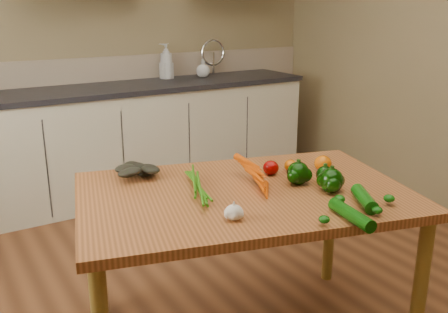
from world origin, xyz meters
TOP-DOWN VIEW (x-y plane):
  - room at (0.00, 0.17)m, footprint 4.04×5.04m
  - counter_run at (0.21, 2.19)m, footprint 2.84×0.64m
  - table at (-0.19, 0.09)m, footprint 1.58×1.23m
  - soap_bottle_a at (0.52, 2.36)m, footprint 0.15×0.15m
  - soap_bottle_b at (0.52, 2.36)m, footprint 0.10×0.11m
  - soap_bottle_c at (0.83, 2.29)m, footprint 0.17×0.17m
  - carrot_bunch at (-0.19, 0.14)m, footprint 0.30×0.26m
  - leafy_greens at (-0.52, 0.48)m, footprint 0.20×0.18m
  - garlic_bulb at (-0.39, -0.14)m, footprint 0.07×0.07m
  - pepper_a at (0.06, 0.04)m, footprint 0.10×0.10m
  - pepper_b at (0.17, -0.02)m, footprint 0.08×0.08m
  - pepper_c at (0.12, -0.11)m, footprint 0.10×0.10m
  - tomato_a at (0.03, 0.20)m, footprint 0.07×0.07m
  - tomato_b at (0.15, 0.19)m, footprint 0.06×0.06m
  - tomato_c at (0.28, 0.12)m, footprint 0.08×0.08m
  - zucchini_a at (0.13, -0.29)m, footprint 0.15×0.20m
  - zucchini_b at (-0.03, -0.38)m, footprint 0.09×0.24m

SIDE VIEW (x-z plane):
  - counter_run at x=0.21m, z-range -0.11..1.03m
  - table at x=-0.19m, z-range 0.29..1.04m
  - zucchini_b at x=-0.03m, z-range 0.75..0.80m
  - zucchini_a at x=0.13m, z-range 0.75..0.80m
  - tomato_b at x=0.15m, z-range 0.75..0.81m
  - garlic_bulb at x=-0.39m, z-range 0.75..0.81m
  - tomato_a at x=0.03m, z-range 0.75..0.82m
  - carrot_bunch at x=-0.19m, z-range 0.75..0.82m
  - tomato_c at x=0.28m, z-range 0.75..0.82m
  - pepper_b at x=0.17m, z-range 0.75..0.83m
  - leafy_greens at x=-0.52m, z-range 0.75..0.85m
  - pepper_a at x=0.06m, z-range 0.75..0.85m
  - pepper_c at x=0.12m, z-range 0.75..0.85m
  - soap_bottle_c at x=0.83m, z-range 0.90..1.05m
  - soap_bottle_b at x=0.52m, z-range 0.90..1.10m
  - soap_bottle_a at x=0.52m, z-range 0.90..1.20m
  - room at x=0.00m, z-range -0.07..2.57m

